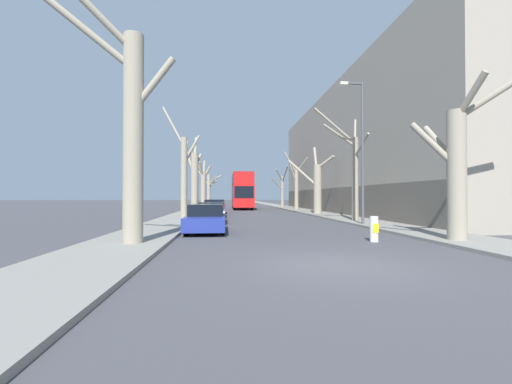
% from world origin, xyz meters
% --- Properties ---
extents(ground_plane, '(300.00, 300.00, 0.00)m').
position_xyz_m(ground_plane, '(0.00, 0.00, 0.00)').
color(ground_plane, '#424247').
extents(sidewalk_left, '(2.92, 120.00, 0.12)m').
position_xyz_m(sidewalk_left, '(-6.17, 50.00, 0.06)').
color(sidewalk_left, gray).
rests_on(sidewalk_left, ground).
extents(sidewalk_right, '(2.92, 120.00, 0.12)m').
position_xyz_m(sidewalk_right, '(6.17, 50.00, 0.06)').
color(sidewalk_right, gray).
rests_on(sidewalk_right, ground).
extents(building_facade_right, '(10.08, 41.57, 12.52)m').
position_xyz_m(building_facade_right, '(12.61, 26.49, 6.25)').
color(building_facade_right, '#9E9384').
rests_on(building_facade_right, ground).
extents(street_tree_left_0, '(4.45, 1.31, 8.38)m').
position_xyz_m(street_tree_left_0, '(-5.95, 3.74, 4.01)').
color(street_tree_left_0, gray).
rests_on(street_tree_left_0, ground).
extents(street_tree_left_1, '(2.85, 2.59, 8.22)m').
position_xyz_m(street_tree_left_1, '(-5.62, 16.07, 3.40)').
color(street_tree_left_1, gray).
rests_on(street_tree_left_1, ground).
extents(street_tree_left_2, '(2.00, 2.43, 8.03)m').
position_xyz_m(street_tree_left_2, '(-5.88, 27.00, 3.45)').
color(street_tree_left_2, gray).
rests_on(street_tree_left_2, ground).
extents(street_tree_left_3, '(2.75, 3.11, 7.78)m').
position_xyz_m(street_tree_left_3, '(-5.80, 39.23, 3.22)').
color(street_tree_left_3, gray).
rests_on(street_tree_left_3, ground).
extents(street_tree_left_4, '(4.37, 2.91, 6.42)m').
position_xyz_m(street_tree_left_4, '(-5.59, 51.92, 3.15)').
color(street_tree_left_4, gray).
rests_on(street_tree_left_4, ground).
extents(street_tree_right_0, '(4.13, 3.18, 6.47)m').
position_xyz_m(street_tree_right_0, '(5.70, 3.53, 2.84)').
color(street_tree_right_0, gray).
rests_on(street_tree_right_0, ground).
extents(street_tree_right_1, '(3.35, 3.22, 7.56)m').
position_xyz_m(street_tree_right_1, '(5.68, 13.70, 3.37)').
color(street_tree_right_1, gray).
rests_on(street_tree_right_1, ground).
extents(street_tree_right_2, '(3.87, 2.93, 6.44)m').
position_xyz_m(street_tree_right_2, '(5.65, 22.76, 2.72)').
color(street_tree_right_2, gray).
rests_on(street_tree_right_2, ground).
extents(street_tree_right_3, '(2.66, 1.66, 7.16)m').
position_xyz_m(street_tree_right_3, '(5.82, 32.68, 3.01)').
color(street_tree_right_3, gray).
rests_on(street_tree_right_3, ground).
extents(street_tree_right_4, '(2.21, 3.13, 6.05)m').
position_xyz_m(street_tree_right_4, '(5.64, 41.91, 2.73)').
color(street_tree_right_4, gray).
rests_on(street_tree_right_4, ground).
extents(double_decker_bus, '(2.57, 10.42, 4.66)m').
position_xyz_m(double_decker_bus, '(-0.53, 37.41, 2.63)').
color(double_decker_bus, red).
rests_on(double_decker_bus, ground).
extents(parked_car_0, '(1.81, 4.52, 1.32)m').
position_xyz_m(parked_car_0, '(-3.65, 8.31, 0.63)').
color(parked_car_0, navy).
rests_on(parked_car_0, ground).
extents(parked_car_1, '(1.79, 4.40, 1.31)m').
position_xyz_m(parked_car_1, '(-3.65, 14.10, 0.63)').
color(parked_car_1, silver).
rests_on(parked_car_1, ground).
extents(parked_car_2, '(1.72, 4.53, 1.42)m').
position_xyz_m(parked_car_2, '(-3.65, 20.05, 0.67)').
color(parked_car_2, navy).
rests_on(parked_car_2, ground).
extents(parked_car_3, '(1.82, 4.30, 1.39)m').
position_xyz_m(parked_car_3, '(-3.65, 26.21, 0.66)').
color(parked_car_3, maroon).
rests_on(parked_car_3, ground).
extents(lamp_post, '(1.40, 0.20, 8.34)m').
position_xyz_m(lamp_post, '(5.05, 10.86, 4.64)').
color(lamp_post, '#4C4F54').
rests_on(lamp_post, ground).
extents(traffic_bollard, '(0.30, 0.32, 0.95)m').
position_xyz_m(traffic_bollard, '(2.79, 4.14, 0.48)').
color(traffic_bollard, white).
rests_on(traffic_bollard, ground).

